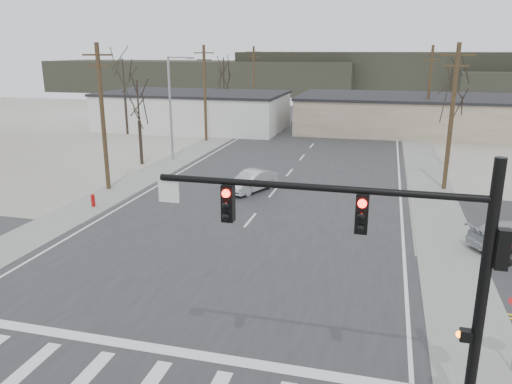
% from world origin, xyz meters
% --- Properties ---
extents(ground, '(140.00, 140.00, 0.00)m').
position_xyz_m(ground, '(0.00, 0.00, 0.00)').
color(ground, silver).
rests_on(ground, ground).
extents(main_road, '(18.00, 110.00, 0.05)m').
position_xyz_m(main_road, '(0.00, 15.00, 0.02)').
color(main_road, '#272729').
rests_on(main_road, ground).
extents(cross_road, '(90.00, 10.00, 0.04)m').
position_xyz_m(cross_road, '(0.00, 0.00, 0.02)').
color(cross_road, '#272729').
rests_on(cross_road, ground).
extents(sidewalk_left, '(3.00, 90.00, 0.06)m').
position_xyz_m(sidewalk_left, '(-10.60, 20.00, 0.03)').
color(sidewalk_left, gray).
rests_on(sidewalk_left, ground).
extents(sidewalk_right, '(3.00, 90.00, 0.06)m').
position_xyz_m(sidewalk_right, '(10.60, 20.00, 0.03)').
color(sidewalk_right, gray).
rests_on(sidewalk_right, ground).
extents(traffic_signal_mast, '(8.95, 0.43, 7.20)m').
position_xyz_m(traffic_signal_mast, '(7.89, -6.20, 4.67)').
color(traffic_signal_mast, black).
rests_on(traffic_signal_mast, ground).
extents(fire_hydrant, '(0.24, 0.24, 0.87)m').
position_xyz_m(fire_hydrant, '(-10.20, 8.00, 0.45)').
color(fire_hydrant, '#A50C0C').
rests_on(fire_hydrant, ground).
extents(building_left_far, '(22.30, 12.30, 4.50)m').
position_xyz_m(building_left_far, '(-16.00, 40.00, 2.26)').
color(building_left_far, silver).
rests_on(building_left_far, ground).
extents(building_right_far, '(26.30, 14.30, 4.30)m').
position_xyz_m(building_right_far, '(10.00, 44.00, 2.15)').
color(building_right_far, '#C0A893').
rests_on(building_right_far, ground).
extents(upole_left_b, '(2.20, 0.30, 10.00)m').
position_xyz_m(upole_left_b, '(-11.50, 12.00, 5.22)').
color(upole_left_b, '#4D3E24').
rests_on(upole_left_b, ground).
extents(upole_left_c, '(2.20, 0.30, 10.00)m').
position_xyz_m(upole_left_c, '(-11.50, 32.00, 5.22)').
color(upole_left_c, '#4D3E24').
rests_on(upole_left_c, ground).
extents(upole_left_d, '(2.20, 0.30, 10.00)m').
position_xyz_m(upole_left_d, '(-11.50, 52.00, 5.22)').
color(upole_left_d, '#4D3E24').
rests_on(upole_left_d, ground).
extents(upole_right_a, '(2.20, 0.30, 10.00)m').
position_xyz_m(upole_right_a, '(11.50, 18.00, 5.22)').
color(upole_right_a, '#4D3E24').
rests_on(upole_right_a, ground).
extents(upole_right_b, '(2.20, 0.30, 10.00)m').
position_xyz_m(upole_right_b, '(11.50, 40.00, 5.22)').
color(upole_right_b, '#4D3E24').
rests_on(upole_right_b, ground).
extents(streetlight_main, '(2.40, 0.25, 9.00)m').
position_xyz_m(streetlight_main, '(-10.80, 22.00, 5.09)').
color(streetlight_main, gray).
rests_on(streetlight_main, ground).
extents(tree_left_near, '(3.30, 3.30, 7.35)m').
position_xyz_m(tree_left_near, '(-13.00, 20.00, 5.23)').
color(tree_left_near, '#31291D').
rests_on(tree_left_near, ground).
extents(tree_right_mid, '(3.74, 3.74, 8.33)m').
position_xyz_m(tree_right_mid, '(12.50, 26.00, 5.93)').
color(tree_right_mid, '#31291D').
rests_on(tree_right_mid, ground).
extents(tree_left_far, '(3.96, 3.96, 8.82)m').
position_xyz_m(tree_left_far, '(-14.00, 46.00, 6.28)').
color(tree_left_far, '#31291D').
rests_on(tree_left_far, ground).
extents(tree_right_far, '(3.52, 3.52, 7.84)m').
position_xyz_m(tree_right_far, '(15.00, 52.00, 5.58)').
color(tree_right_far, '#31291D').
rests_on(tree_right_far, ground).
extents(tree_left_mid, '(3.96, 3.96, 8.82)m').
position_xyz_m(tree_left_mid, '(-22.00, 34.00, 6.28)').
color(tree_left_mid, '#31291D').
rests_on(tree_left_mid, ground).
extents(hill_left, '(70.00, 18.00, 7.00)m').
position_xyz_m(hill_left, '(-35.00, 92.00, 3.50)').
color(hill_left, '#333026').
rests_on(hill_left, ground).
extents(hill_center, '(80.00, 18.00, 9.00)m').
position_xyz_m(hill_center, '(15.00, 96.00, 4.50)').
color(hill_center, '#333026').
rests_on(hill_center, ground).
extents(sedan_crossing, '(3.09, 4.54, 1.42)m').
position_xyz_m(sedan_crossing, '(-1.53, 14.00, 0.75)').
color(sedan_crossing, '#9B9FA5').
rests_on(sedan_crossing, main_road).
extents(car_far_a, '(3.19, 5.87, 1.61)m').
position_xyz_m(car_far_a, '(4.10, 49.30, 0.85)').
color(car_far_a, black).
rests_on(car_far_a, main_road).
extents(car_far_b, '(3.23, 4.98, 1.58)m').
position_xyz_m(car_far_b, '(-3.06, 46.34, 0.83)').
color(car_far_b, black).
rests_on(car_far_b, main_road).
extents(car_parked_silver, '(4.77, 3.74, 1.29)m').
position_xyz_m(car_parked_silver, '(13.63, 7.31, 0.68)').
color(car_parked_silver, '#A0A5AA').
rests_on(car_parked_silver, parking_lot).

